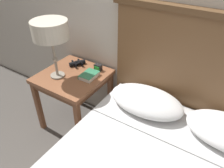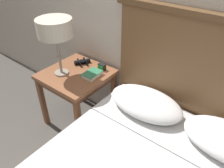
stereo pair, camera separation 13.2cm
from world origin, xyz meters
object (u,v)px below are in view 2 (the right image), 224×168
(table_lamp, at_px, (55,29))
(binoculars_pair, at_px, (82,62))
(nightstand, at_px, (77,80))
(alarm_clock, at_px, (102,67))
(book_on_nightstand, at_px, (92,74))

(table_lamp, xyz_separation_m, binoculars_pair, (0.02, 0.25, -0.41))
(nightstand, xyz_separation_m, binoculars_pair, (-0.07, 0.16, 0.10))
(table_lamp, bearing_deg, nightstand, 42.05)
(binoculars_pair, relative_size, alarm_clock, 2.28)
(nightstand, distance_m, alarm_clock, 0.27)
(book_on_nightstand, bearing_deg, binoculars_pair, 154.58)
(book_on_nightstand, height_order, binoculars_pair, binoculars_pair)
(book_on_nightstand, relative_size, binoculars_pair, 1.12)
(table_lamp, xyz_separation_m, book_on_nightstand, (0.25, 0.14, -0.41))
(nightstand, relative_size, table_lamp, 1.18)
(book_on_nightstand, distance_m, binoculars_pair, 0.25)
(table_lamp, distance_m, binoculars_pair, 0.48)
(table_lamp, height_order, binoculars_pair, table_lamp)
(table_lamp, distance_m, book_on_nightstand, 0.50)
(table_lamp, bearing_deg, binoculars_pair, 84.43)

